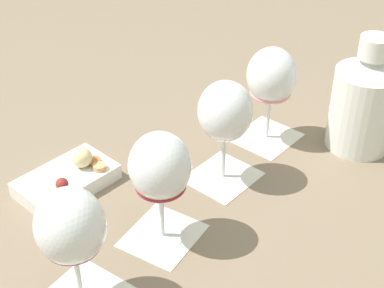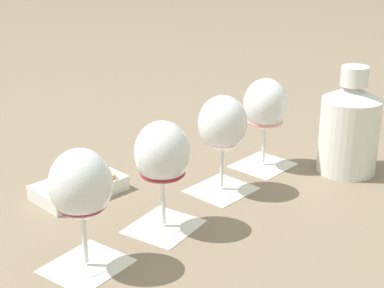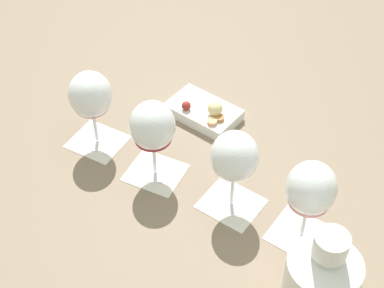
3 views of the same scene
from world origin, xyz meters
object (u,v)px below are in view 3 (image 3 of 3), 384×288
object	(u,v)px
wine_glass_2	(152,128)
ceramic_vase	(320,285)
wine_glass_0	(311,191)
wine_glass_3	(91,98)
snack_dish	(204,112)
wine_glass_1	(234,160)

from	to	relation	value
wine_glass_2	ceramic_vase	distance (m)	0.41
wine_glass_0	wine_glass_2	distance (m)	0.31
wine_glass_0	wine_glass_3	size ratio (longest dim) A/B	1.00
snack_dish	wine_glass_2	bearing A→B (deg)	126.89
wine_glass_2	wine_glass_3	distance (m)	0.15
wine_glass_2	snack_dish	distance (m)	0.22
wine_glass_0	wine_glass_1	xyz separation A→B (m)	(0.11, 0.09, -0.00)
wine_glass_2	wine_glass_3	bearing A→B (deg)	32.63
wine_glass_0	snack_dish	distance (m)	0.38
wine_glass_0	wine_glass_1	distance (m)	0.14
wine_glass_1	snack_dish	xyz separation A→B (m)	(0.25, -0.05, -0.10)
wine_glass_1	ceramic_vase	distance (m)	0.26
wine_glass_3	wine_glass_1	bearing A→B (deg)	-143.84
wine_glass_1	wine_glass_3	distance (m)	0.32
ceramic_vase	snack_dish	bearing A→B (deg)	-2.92
wine_glass_3	ceramic_vase	world-z (taller)	ceramic_vase
ceramic_vase	wine_glass_3	bearing A→B (deg)	22.21
wine_glass_2	snack_dish	xyz separation A→B (m)	(0.12, -0.16, -0.10)
wine_glass_1	snack_dish	bearing A→B (deg)	-11.15
wine_glass_2	snack_dish	world-z (taller)	wine_glass_2
wine_glass_0	ceramic_vase	xyz separation A→B (m)	(-0.15, 0.06, -0.03)
wine_glass_1	wine_glass_3	xyz separation A→B (m)	(0.26, 0.19, 0.00)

